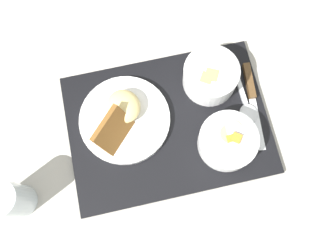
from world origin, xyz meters
The scene contains 8 objects.
ground_plane centered at (0.00, 0.00, 0.00)m, with size 4.00×4.00×0.00m, color #ADA89E.
serving_tray centered at (0.00, 0.00, 0.01)m, with size 0.43×0.34×0.01m.
bowl_salad centered at (-0.10, 0.08, 0.04)m, with size 0.12×0.12×0.05m.
bowl_soup centered at (-0.11, -0.06, 0.05)m, with size 0.11×0.11×0.06m.
plate_main centered at (0.08, -0.04, 0.03)m, with size 0.18×0.18×0.08m.
knife centered at (-0.19, -0.01, 0.02)m, with size 0.05×0.18×0.01m.
spoon centered at (-0.17, 0.01, 0.02)m, with size 0.04×0.15×0.01m.
glass_water centered at (0.32, 0.05, 0.05)m, with size 0.06×0.06×0.10m.
Camera 1 is at (0.06, 0.17, 0.71)m, focal length 38.00 mm.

